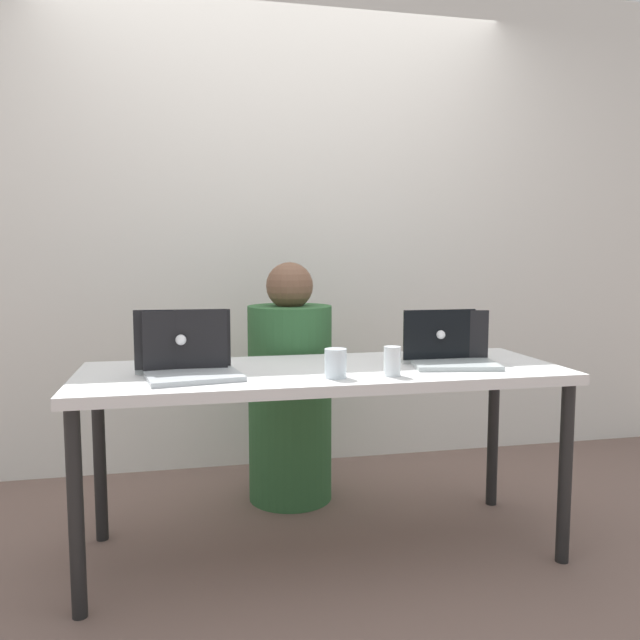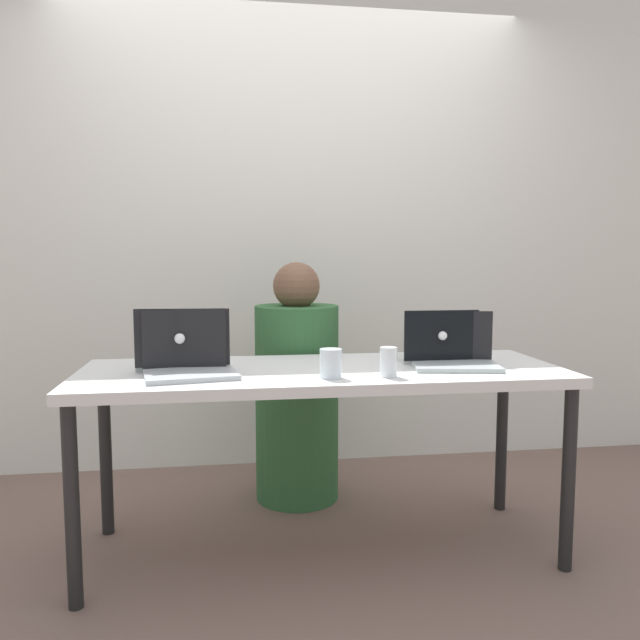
# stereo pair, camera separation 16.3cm
# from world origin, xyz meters

# --- Properties ---
(ground_plane) EXTENTS (12.00, 12.00, 0.00)m
(ground_plane) POSITION_xyz_m (0.00, 0.00, 0.00)
(ground_plane) COLOR #765D53
(back_wall) EXTENTS (4.81, 0.10, 2.68)m
(back_wall) POSITION_xyz_m (0.00, 1.14, 1.34)
(back_wall) COLOR silver
(back_wall) RESTS_ON ground
(desk) EXTENTS (1.85, 0.67, 0.74)m
(desk) POSITION_xyz_m (0.00, 0.00, 0.67)
(desk) COLOR silver
(desk) RESTS_ON ground
(person_at_center) EXTENTS (0.44, 0.44, 1.14)m
(person_at_center) POSITION_xyz_m (-0.04, 0.56, 0.51)
(person_at_center) COLOR #316235
(person_at_center) RESTS_ON ground
(laptop_front_left) EXTENTS (0.36, 0.30, 0.23)m
(laptop_front_left) POSITION_xyz_m (-0.50, -0.07, 0.79)
(laptop_front_left) COLOR #AEB5BA
(laptop_front_left) RESTS_ON desk
(laptop_back_right) EXTENTS (0.30, 0.25, 0.22)m
(laptop_back_right) POSITION_xyz_m (0.48, 0.08, 0.78)
(laptop_back_right) COLOR silver
(laptop_back_right) RESTS_ON desk
(laptop_front_right) EXTENTS (0.36, 0.27, 0.21)m
(laptop_front_right) POSITION_xyz_m (0.51, -0.05, 0.78)
(laptop_front_right) COLOR #ADB7B8
(laptop_front_right) RESTS_ON desk
(laptop_back_left) EXTENTS (0.35, 0.29, 0.24)m
(laptop_back_left) POSITION_xyz_m (-0.53, 0.08, 0.79)
(laptop_back_left) COLOR #B0B9B9
(laptop_back_left) RESTS_ON desk
(water_glass_center) EXTENTS (0.08, 0.08, 0.10)m
(water_glass_center) POSITION_xyz_m (0.00, -0.20, 0.78)
(water_glass_center) COLOR silver
(water_glass_center) RESTS_ON desk
(water_glass_right) EXTENTS (0.06, 0.06, 0.11)m
(water_glass_right) POSITION_xyz_m (0.21, -0.20, 0.78)
(water_glass_right) COLOR white
(water_glass_right) RESTS_ON desk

